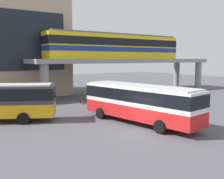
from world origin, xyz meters
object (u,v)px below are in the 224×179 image
at_px(bus_main, 139,100).
at_px(pedestrian_at_kerb, 144,97).
at_px(bicycle_black, 114,99).
at_px(bicycle_green, 87,101).
at_px(bicycle_orange, 169,92).
at_px(train, 117,46).
at_px(bicycle_silver, 155,93).
at_px(bicycle_blue, 97,97).
at_px(bicycle_red, 132,94).

bearing_deg(bus_main, pedestrian_at_kerb, 46.89).
bearing_deg(bicycle_black, bicycle_green, 174.11).
bearing_deg(bicycle_orange, bicycle_green, -177.68).
height_order(train, bicycle_green, train).
xyz_separation_m(bicycle_orange, bicycle_black, (-10.69, -0.96, 0.00)).
xyz_separation_m(bicycle_green, bicycle_silver, (12.01, 1.14, 0.00)).
bearing_deg(bicycle_blue, pedestrian_at_kerb, -60.66).
relative_size(bus_main, bicycle_green, 6.40).
bearing_deg(bicycle_orange, bicycle_blue, 172.06).
bearing_deg(bicycle_red, bicycle_silver, -15.32).
height_order(train, bicycle_red, train).
bearing_deg(train, bicycle_blue, -145.86).
distance_m(train, bicycle_blue, 10.11).
bearing_deg(pedestrian_at_kerb, bicycle_green, 149.19).
distance_m(bicycle_silver, bicycle_black, 8.48).
bearing_deg(bicycle_green, bicycle_silver, 5.41).
relative_size(bus_main, bicycle_red, 6.61).
xyz_separation_m(train, bus_main, (-9.92, -17.38, -5.31)).
bearing_deg(bicycle_red, bicycle_blue, 179.17).
bearing_deg(bicycle_silver, pedestrian_at_kerb, -142.78).
distance_m(train, bicycle_orange, 10.61).
bearing_deg(bicycle_silver, bus_main, -137.24).
distance_m(train, bicycle_black, 10.92).
relative_size(bicycle_green, bicycle_black, 0.99).
bearing_deg(train, bicycle_silver, -57.99).
distance_m(bicycle_orange, pedestrian_at_kerb, 9.41).
distance_m(bicycle_orange, bicycle_silver, 2.41).
height_order(bicycle_green, bicycle_black, same).
relative_size(train, bicycle_silver, 13.00).
bearing_deg(train, bicycle_black, -127.17).
height_order(bicycle_blue, pedestrian_at_kerb, pedestrian_at_kerb).
xyz_separation_m(bicycle_red, pedestrian_at_kerb, (-2.50, -5.64, 0.43)).
bearing_deg(bicycle_red, bicycle_green, -165.77).
bearing_deg(bicycle_black, bicycle_orange, 5.13).
xyz_separation_m(train, bicycle_silver, (3.25, -5.20, -6.94)).
distance_m(train, bicycle_silver, 9.26).
relative_size(train, bicycle_blue, 13.04).
distance_m(bus_main, bicycle_green, 11.22).
bearing_deg(bus_main, train, 60.29).
bearing_deg(bus_main, bicycle_green, 83.99).
xyz_separation_m(bicycle_blue, pedestrian_at_kerb, (3.22, -5.72, 0.43)).
height_order(bicycle_silver, pedestrian_at_kerb, pedestrian_at_kerb).
height_order(bicycle_green, pedestrian_at_kerb, pedestrian_at_kerb).
relative_size(bicycle_orange, pedestrian_at_kerb, 1.02).
xyz_separation_m(bicycle_red, bicycle_orange, (5.96, -1.55, 0.00)).
relative_size(bicycle_red, bicycle_green, 0.97).
bearing_deg(train, pedestrian_at_kerb, -106.24).
bearing_deg(bicycle_green, train, 35.90).
bearing_deg(train, bicycle_green, -144.10).
height_order(bus_main, pedestrian_at_kerb, bus_main).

